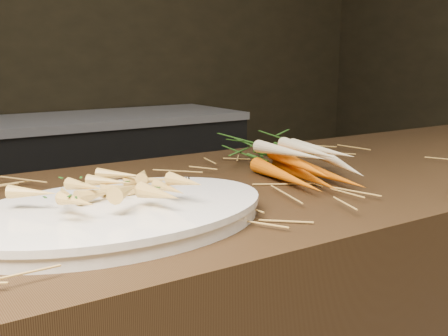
{
  "coord_description": "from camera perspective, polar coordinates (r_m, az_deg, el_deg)",
  "views": [
    {
      "loc": [
        -0.59,
        -0.58,
        1.16
      ],
      "look_at": [
        -0.07,
        0.21,
        0.96
      ],
      "focal_mm": 45.0,
      "sensor_mm": 36.0,
      "label": 1
    }
  ],
  "objects": [
    {
      "name": "root_veg_bunch",
      "position": [
        1.24,
        5.5,
        1.71
      ],
      "size": [
        0.24,
        0.5,
        0.09
      ],
      "rotation": [
        0.0,
        0.0,
        -0.25
      ],
      "color": "#CD5A03",
      "rests_on": "main_counter"
    },
    {
      "name": "serving_fork",
      "position": [
        0.93,
        -0.81,
        -2.57
      ],
      "size": [
        0.11,
        0.16,
        0.0
      ],
      "primitive_type": "cube",
      "rotation": [
        0.0,
        0.0,
        -0.56
      ],
      "color": "silver",
      "rests_on": "serving_platter"
    },
    {
      "name": "back_counter",
      "position": [
        2.99,
        -15.32,
        -3.01
      ],
      "size": [
        1.82,
        0.62,
        0.84
      ],
      "color": "black",
      "rests_on": "ground"
    },
    {
      "name": "serving_platter",
      "position": [
        0.86,
        -10.86,
        -4.92
      ],
      "size": [
        0.5,
        0.35,
        0.03
      ],
      "primitive_type": null,
      "rotation": [
        0.0,
        0.0,
        0.07
      ],
      "color": "white",
      "rests_on": "main_counter"
    },
    {
      "name": "straw_bedding",
      "position": [
        1.09,
        0.21,
        -1.43
      ],
      "size": [
        1.4,
        0.6,
        0.02
      ],
      "primitive_type": null,
      "color": "olive",
      "rests_on": "main_counter"
    },
    {
      "name": "roasted_veg_heap",
      "position": [
        0.85,
        -10.96,
        -2.36
      ],
      "size": [
        0.25,
        0.19,
        0.05
      ],
      "primitive_type": null,
      "rotation": [
        0.0,
        0.0,
        0.07
      ],
      "color": "tan",
      "rests_on": "serving_platter"
    }
  ]
}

